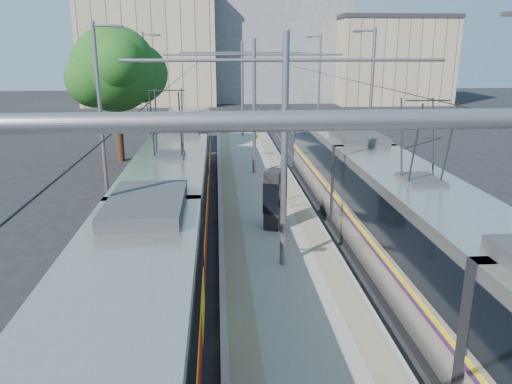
{
  "coord_description": "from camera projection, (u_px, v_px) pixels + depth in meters",
  "views": [
    {
      "loc": [
        -1.96,
        -6.34,
        6.83
      ],
      "look_at": [
        -0.56,
        11.67,
        1.6
      ],
      "focal_mm": 35.0,
      "sensor_mm": 36.0,
      "label": 1
    }
  ],
  "objects": [
    {
      "name": "platform",
      "position": [
        259.0,
        190.0,
        24.36
      ],
      "size": [
        4.0,
        50.0,
        0.3
      ],
      "primitive_type": "cube",
      "color": "gray",
      "rests_on": "ground"
    },
    {
      "name": "tactile_strip_left",
      "position": [
        229.0,
        188.0,
        24.21
      ],
      "size": [
        0.7,
        50.0,
        0.01
      ],
      "primitive_type": "cube",
      "color": "gray",
      "rests_on": "platform"
    },
    {
      "name": "tactile_strip_right",
      "position": [
        288.0,
        186.0,
        24.42
      ],
      "size": [
        0.7,
        50.0,
        0.01
      ],
      "primitive_type": "cube",
      "color": "gray",
      "rests_on": "platform"
    },
    {
      "name": "rails",
      "position": [
        259.0,
        193.0,
        24.4
      ],
      "size": [
        8.71,
        70.0,
        0.03
      ],
      "color": "gray",
      "rests_on": "ground"
    },
    {
      "name": "tram_left",
      "position": [
        172.0,
        202.0,
        17.27
      ],
      "size": [
        2.43,
        28.97,
        5.5
      ],
      "color": "black",
      "rests_on": "ground"
    },
    {
      "name": "tram_right",
      "position": [
        416.0,
        230.0,
        14.14
      ],
      "size": [
        2.43,
        31.59,
        5.5
      ],
      "color": "black",
      "rests_on": "ground"
    },
    {
      "name": "catenary",
      "position": [
        265.0,
        106.0,
        20.42
      ],
      "size": [
        9.2,
        70.0,
        7.0
      ],
      "color": "slate",
      "rests_on": "platform"
    },
    {
      "name": "street_lamps",
      "position": [
        253.0,
        99.0,
        27.07
      ],
      "size": [
        15.18,
        38.22,
        8.0
      ],
      "color": "slate",
      "rests_on": "ground"
    },
    {
      "name": "shelter",
      "position": [
        274.0,
        198.0,
        18.58
      ],
      "size": [
        0.94,
        1.15,
        2.2
      ],
      "rotation": [
        0.0,
        0.0,
        -0.38
      ],
      "color": "black",
      "rests_on": "platform"
    },
    {
      "name": "tree",
      "position": [
        121.0,
        70.0,
        30.0
      ],
      "size": [
        5.62,
        5.2,
        8.17
      ],
      "color": "#382314",
      "rests_on": "ground"
    },
    {
      "name": "building_left",
      "position": [
        152.0,
        48.0,
        62.94
      ],
      "size": [
        16.32,
        12.24,
        13.57
      ],
      "color": "tan",
      "rests_on": "ground"
    },
    {
      "name": "building_centre",
      "position": [
        274.0,
        33.0,
        67.41
      ],
      "size": [
        18.36,
        14.28,
        17.58
      ],
      "color": "gray",
      "rests_on": "ground"
    },
    {
      "name": "building_right",
      "position": [
        388.0,
        60.0,
        63.67
      ],
      "size": [
        14.28,
        10.2,
        10.68
      ],
      "color": "tan",
      "rests_on": "ground"
    }
  ]
}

